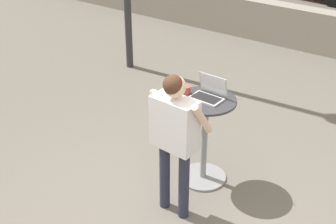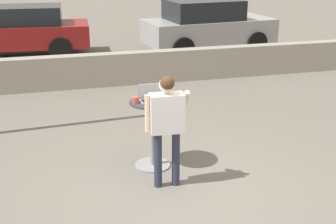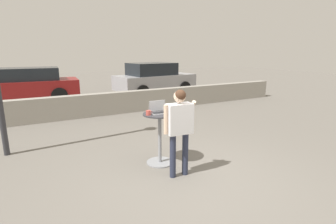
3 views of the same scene
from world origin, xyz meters
The scene contains 8 objects.
ground_plane centered at (0.00, 0.00, 0.00)m, with size 50.00×50.00×0.00m, color slate.
pavement_kerb centered at (0.00, 5.55, 0.39)m, with size 15.93×0.35×0.78m.
cafe_table centered at (-0.20, 0.93, 0.60)m, with size 0.66×0.66×1.04m.
laptop centered at (-0.20, 0.98, 1.09)m, with size 0.35×0.27×0.24m.
coffee_mug centered at (-0.45, 0.92, 1.08)m, with size 0.13×0.09×0.09m.
standing_person centered at (-0.15, 0.27, 1.01)m, with size 0.61×0.34×1.59m.
parked_car_near_street centered at (-2.44, 9.54, 0.78)m, with size 4.66×2.07×1.51m.
parked_car_further_down centered at (3.43, 8.62, 0.83)m, with size 4.22×2.24×1.64m.
Camera 3 is at (-2.46, -3.49, 2.23)m, focal length 28.00 mm.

